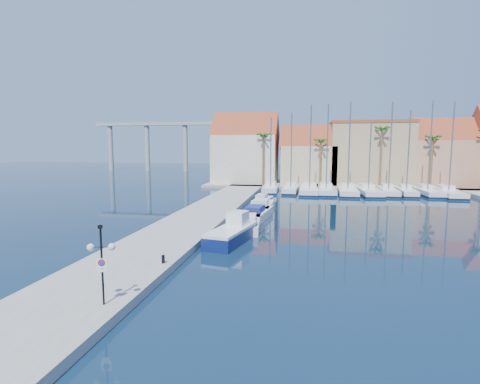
{
  "coord_description": "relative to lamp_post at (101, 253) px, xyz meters",
  "views": [
    {
      "loc": [
        1.95,
        -24.67,
        7.64
      ],
      "look_at": [
        -4.73,
        11.86,
        3.0
      ],
      "focal_mm": 28.0,
      "sensor_mm": 36.0,
      "label": 1
    }
  ],
  "objects": [
    {
      "name": "quay_west",
      "position": [
        -2.0,
        23.42,
        -2.66
      ],
      "size": [
        6.0,
        77.0,
        0.5
      ],
      "primitive_type": "cube",
      "color": "gray",
      "rests_on": "ground"
    },
    {
      "name": "ground",
      "position": [
        7.0,
        9.92,
        -2.91
      ],
      "size": [
        260.0,
        260.0,
        0.0
      ],
      "primitive_type": "plane",
      "color": "black",
      "rests_on": "ground"
    },
    {
      "name": "sailboat_8",
      "position": [
        26.95,
        46.68,
        -2.28
      ],
      "size": [
        2.86,
        9.33,
        14.27
      ],
      "rotation": [
        0.0,
        0.0,
        0.05
      ],
      "color": "white",
      "rests_on": "ground"
    },
    {
      "name": "bollard",
      "position": [
        0.37,
        6.14,
        -2.16
      ],
      "size": [
        0.2,
        0.2,
        0.5
      ],
      "primitive_type": "cylinder",
      "color": "black",
      "rests_on": "quay_west"
    },
    {
      "name": "palm_2",
      "position": [
        21.0,
        51.92,
        7.11
      ],
      "size": [
        2.6,
        2.6,
        11.15
      ],
      "color": "brown",
      "rests_on": "shore_north"
    },
    {
      "name": "motorboat_west_1",
      "position": [
        3.67,
        23.77,
        -2.4
      ],
      "size": [
        2.93,
        7.19,
        1.4
      ],
      "rotation": [
        0.0,
        0.0,
        -0.1
      ],
      "color": "white",
      "rests_on": "ground"
    },
    {
      "name": "sailboat_0",
      "position": [
        2.88,
        46.79,
        -2.32
      ],
      "size": [
        2.71,
        9.08,
        12.07
      ],
      "rotation": [
        0.0,
        0.0,
        0.04
      ],
      "color": "white",
      "rests_on": "ground"
    },
    {
      "name": "motorboat_west_3",
      "position": [
        3.19,
        33.01,
        -2.4
      ],
      "size": [
        2.32,
        5.66,
        1.4
      ],
      "rotation": [
        0.0,
        0.0,
        -0.1
      ],
      "color": "white",
      "rests_on": "ground"
    },
    {
      "name": "building_0",
      "position": [
        -3.0,
        56.92,
        3.61
      ],
      "size": [
        12.3,
        9.0,
        13.5
      ],
      "color": "beige",
      "rests_on": "shore_north"
    },
    {
      "name": "motorboat_west_0",
      "position": [
        3.58,
        18.64,
        -2.4
      ],
      "size": [
        2.79,
        6.95,
        1.4
      ],
      "rotation": [
        0.0,
        0.0,
        0.09
      ],
      "color": "white",
      "rests_on": "ground"
    },
    {
      "name": "shore_north",
      "position": [
        17.0,
        57.92,
        -2.66
      ],
      "size": [
        54.0,
        16.0,
        0.5
      ],
      "primitive_type": "cube",
      "color": "gray",
      "rests_on": "ground"
    },
    {
      "name": "sailboat_2",
      "position": [
        9.22,
        46.19,
        -2.32
      ],
      "size": [
        3.12,
        10.95,
        13.86
      ],
      "rotation": [
        0.0,
        0.0,
        -0.02
      ],
      "color": "white",
      "rests_on": "ground"
    },
    {
      "name": "sailboat_3",
      "position": [
        11.8,
        46.23,
        -2.31
      ],
      "size": [
        2.9,
        10.33,
        13.99
      ],
      "rotation": [
        0.0,
        0.0,
        0.02
      ],
      "color": "white",
      "rests_on": "ground"
    },
    {
      "name": "lamp_post",
      "position": [
        0.0,
        0.0,
        0.0
      ],
      "size": [
        1.22,
        0.56,
        3.67
      ],
      "rotation": [
        0.0,
        0.0,
        0.26
      ],
      "color": "black",
      "rests_on": "quay_west"
    },
    {
      "name": "sailboat_1",
      "position": [
        6.23,
        46.31,
        -2.29
      ],
      "size": [
        2.55,
        8.57,
        12.73
      ],
      "rotation": [
        0.0,
        0.0,
        -0.03
      ],
      "color": "white",
      "rests_on": "ground"
    },
    {
      "name": "motorboat_west_2",
      "position": [
        3.63,
        28.55,
        -2.4
      ],
      "size": [
        2.33,
        7.26,
        1.4
      ],
      "rotation": [
        0.0,
        0.0,
        -0.0
      ],
      "color": "white",
      "rests_on": "ground"
    },
    {
      "name": "sailboat_6",
      "position": [
        21.23,
        46.2,
        -2.28
      ],
      "size": [
        2.73,
        9.02,
        14.09
      ],
      "rotation": [
        0.0,
        0.0,
        -0.04
      ],
      "color": "white",
      "rests_on": "ground"
    },
    {
      "name": "palm_1",
      "position": [
        11.0,
        51.92,
        5.23
      ],
      "size": [
        2.6,
        2.6,
        9.15
      ],
      "color": "brown",
      "rests_on": "shore_north"
    },
    {
      "name": "building_1",
      "position": [
        9.0,
        56.92,
        2.39
      ],
      "size": [
        10.3,
        8.0,
        11.0
      ],
      "color": "tan",
      "rests_on": "shore_north"
    },
    {
      "name": "building_3",
      "position": [
        32.0,
        56.92,
        2.95
      ],
      "size": [
        10.3,
        8.0,
        12.0
      ],
      "color": "tan",
      "rests_on": "shore_north"
    },
    {
      "name": "sailboat_9",
      "position": [
        29.76,
        46.15,
        -2.31
      ],
      "size": [
        2.91,
        10.21,
        14.02
      ],
      "rotation": [
        0.0,
        0.0,
        -0.02
      ],
      "color": "white",
      "rests_on": "ground"
    },
    {
      "name": "sailboat_4",
      "position": [
        15.11,
        45.9,
        -2.32
      ],
      "size": [
        3.2,
        10.86,
        14.22
      ],
      "rotation": [
        0.0,
        0.0,
        -0.03
      ],
      "color": "white",
      "rests_on": "ground"
    },
    {
      "name": "palm_3",
      "position": [
        29.0,
        51.92,
        5.7
      ],
      "size": [
        2.6,
        2.6,
        9.65
      ],
      "color": "brown",
      "rests_on": "shore_north"
    },
    {
      "name": "sailboat_7",
      "position": [
        23.86,
        46.29,
        -2.29
      ],
      "size": [
        2.47,
        8.4,
        12.87
      ],
      "rotation": [
        0.0,
        0.0,
        -0.03
      ],
      "color": "white",
      "rests_on": "ground"
    },
    {
      "name": "building_2",
      "position": [
        20.0,
        57.92,
        3.35
      ],
      "size": [
        14.2,
        10.2,
        11.5
      ],
      "color": "tan",
      "rests_on": "shore_north"
    },
    {
      "name": "fishing_boat",
      "position": [
        3.13,
        13.81,
        -2.16
      ],
      "size": [
        3.36,
        6.76,
        2.26
      ],
      "rotation": [
        0.0,
        0.0,
        -0.19
      ],
      "color": "#0E1C53",
      "rests_on": "ground"
    },
    {
      "name": "viaduct",
      "position": [
        -32.07,
        91.92,
        7.34
      ],
      "size": [
        48.0,
        2.2,
        14.45
      ],
      "color": "#9E9E99",
      "rests_on": "ground"
    },
    {
      "name": "sailboat_5",
      "position": [
        18.17,
        46.12,
        -2.35
      ],
      "size": [
        3.53,
        10.93,
        11.37
      ],
      "rotation": [
        0.0,
        0.0,
        0.06
      ],
      "color": "white",
      "rests_on": "ground"
    },
    {
      "name": "palm_0",
      "position": [
        1.0,
        51.92,
        6.17
      ],
      "size": [
        2.6,
        2.6,
        10.15
      ],
      "color": "brown",
      "rests_on": "shore_north"
    }
  ]
}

